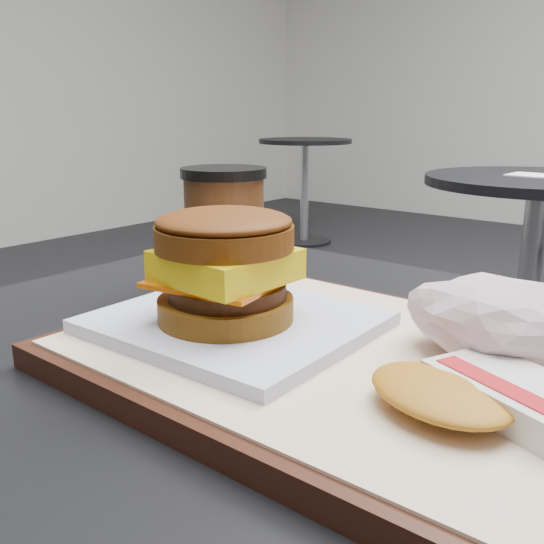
% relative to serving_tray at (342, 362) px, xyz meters
% --- Properties ---
extents(serving_tray, '(0.38, 0.28, 0.02)m').
position_rel_serving_tray_xyz_m(serving_tray, '(0.00, 0.00, 0.00)').
color(serving_tray, black).
rests_on(serving_tray, customer_table).
extents(breakfast_sandwich, '(0.20, 0.18, 0.09)m').
position_rel_serving_tray_xyz_m(breakfast_sandwich, '(-0.08, -0.03, 0.05)').
color(breakfast_sandwich, white).
rests_on(breakfast_sandwich, serving_tray).
extents(hash_brown, '(0.13, 0.12, 0.02)m').
position_rel_serving_tray_xyz_m(hash_brown, '(0.11, -0.03, 0.02)').
color(hash_brown, silver).
rests_on(hash_brown, serving_tray).
extents(crumpled_wrapper, '(0.12, 0.09, 0.05)m').
position_rel_serving_tray_xyz_m(crumpled_wrapper, '(0.09, 0.05, 0.04)').
color(crumpled_wrapper, silver).
rests_on(crumpled_wrapper, serving_tray).
extents(coffee_cup, '(0.09, 0.09, 0.12)m').
position_rel_serving_tray_xyz_m(coffee_cup, '(-0.21, 0.10, 0.05)').
color(coffee_cup, '#452410').
rests_on(coffee_cup, customer_table).
extents(neighbor_table, '(0.70, 0.70, 0.75)m').
position_rel_serving_tray_xyz_m(neighbor_table, '(-0.35, 1.66, -0.23)').
color(neighbor_table, black).
rests_on(neighbor_table, ground).
extents(napkin, '(0.13, 0.13, 0.00)m').
position_rel_serving_tray_xyz_m(napkin, '(-0.38, 1.66, -0.03)').
color(napkin, white).
rests_on(napkin, neighbor_table).
extents(bg_table_mid, '(0.66, 0.66, 0.75)m').
position_rel_serving_tray_xyz_m(bg_table_mid, '(-2.40, 3.21, -0.22)').
color(bg_table_mid, black).
rests_on(bg_table_mid, ground).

